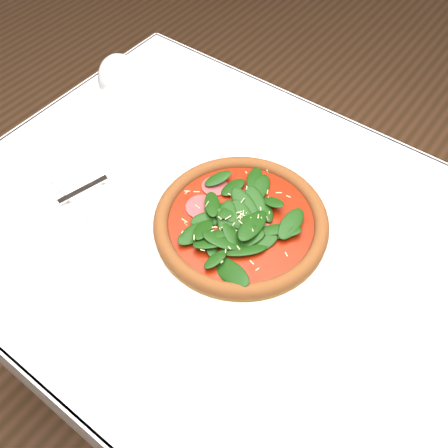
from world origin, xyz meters
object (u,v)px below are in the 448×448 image
Objects in this scene: wine_glass at (121,84)px; napkin at (84,192)px; pizza at (241,220)px; plate at (241,227)px.

napkin is (0.03, -0.17, -0.14)m from wine_glass.
pizza is 0.35m from wine_glass.
napkin is at bearing -159.35° from plate.
pizza reaches higher than plate.
pizza is 1.94× the size of wine_glass.
pizza is (-0.00, 0.00, 0.02)m from plate.
plate is 0.92× the size of pizza.
plate is 0.31m from napkin.
plate is 2.67× the size of napkin.
pizza is 0.31m from napkin.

